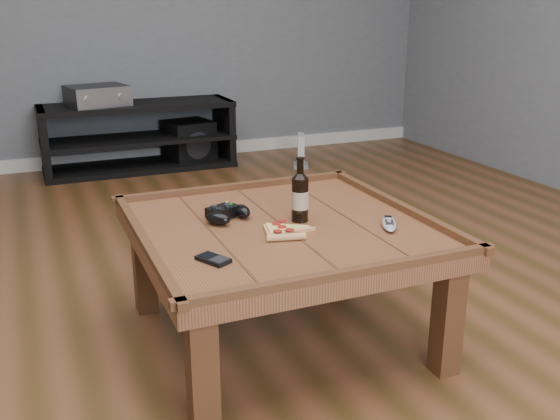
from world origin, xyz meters
name	(u,v)px	position (x,y,z in m)	size (l,w,h in m)	color
ground	(282,337)	(0.00, 0.00, 0.00)	(6.00, 6.00, 0.00)	#462D14
baseboard	(135,156)	(0.00, 2.99, 0.05)	(5.00, 0.02, 0.10)	silver
coffee_table	(282,240)	(0.00, 0.00, 0.39)	(1.03, 1.03, 0.48)	#512D17
media_console	(139,137)	(0.00, 2.75, 0.25)	(1.40, 0.45, 0.50)	black
beer_bottle	(300,196)	(0.08, 0.01, 0.54)	(0.06, 0.06, 0.23)	black
game_controller	(227,213)	(-0.16, 0.12, 0.48)	(0.19, 0.17, 0.05)	black
pizza_slice	(283,231)	(-0.03, -0.08, 0.46)	(0.19, 0.26, 0.02)	tan
smartphone	(213,259)	(-0.32, -0.22, 0.46)	(0.10, 0.12, 0.01)	black
remote_control	(389,223)	(0.34, -0.16, 0.46)	(0.12, 0.17, 0.02)	#959CA2
av_receiver	(97,95)	(-0.27, 2.74, 0.57)	(0.46, 0.41, 0.14)	black
subwoofer	(189,142)	(0.39, 2.80, 0.17)	(0.39, 0.39, 0.33)	black
game_console	(301,152)	(1.16, 2.35, 0.11)	(0.18, 0.23, 0.25)	gray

